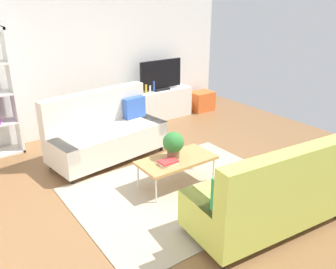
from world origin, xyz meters
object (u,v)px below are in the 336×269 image
Objects in this scene: couch_green at (270,195)px; potted_plant at (173,144)px; table_book_0 at (168,163)px; bottle_2 at (154,86)px; bottle_1 at (150,89)px; couch_beige at (106,133)px; storage_trunk at (202,101)px; tv at (161,75)px; tv_console at (161,104)px; vase_0 at (136,89)px; bottle_0 at (146,89)px; coffee_table at (177,161)px.

couch_green is 5.10× the size of potted_plant.
table_book_0 is 1.07× the size of bottle_2.
couch_beige is at bearing -144.67° from bottle_1.
tv is at bearing 175.84° from storage_trunk.
tv_console is 7.26× the size of vase_0.
tv reaches higher than bottle_2.
bottle_0 is at bearing -177.09° from tv.
bottle_1 reaches higher than tv_console.
storage_trunk is at bearing -168.23° from couch_beige.
tv_console is at bearing -156.09° from couch_beige.
tv reaches higher than couch_beige.
tv is at bearing -90.00° from tv_console.
bottle_1 is (1.20, 2.49, 0.08)m from potted_plant.
coffee_table is at bearing -113.10° from bottle_0.
couch_beige reaches higher than bottle_1.
couch_beige reaches higher than tv_console.
tv_console is 1.40× the size of tv.
couch_beige is 1.88m from bottle_0.
potted_plant is (0.38, -1.37, 0.20)m from couch_beige.
couch_beige is at bearing -148.23° from tv_console.
potted_plant is 2.76m from bottle_1.
couch_green is 4.05m from bottle_0.
vase_0 reaches higher than tv_console.
couch_beige is 1.82× the size of coffee_table.
tv is at bearing 57.56° from table_book_0.
bottle_2 reaches higher than coffee_table.
coffee_table is 2.80m from vase_0.
bottle_1 reaches higher than table_book_0.
couch_beige is 1.80m from vase_0.
potted_plant is 2.71× the size of bottle_1.
tv_console is at bearing 60.21° from coffee_table.
bottle_1 is at bearing 0.00° from bottle_0.
vase_0 is at bearing 173.12° from tv.
tv reaches higher than bottle_1.
tv_console is 7.83× the size of bottle_0.
storage_trunk is 1.76m from vase_0.
coffee_table is 0.25m from potted_plant.
bottle_2 is (1.48, 2.61, 0.32)m from table_book_0.
couch_green is (0.67, -2.84, 0.01)m from couch_beige.
bottle_2 is (0.20, 0.00, 0.02)m from bottle_0.
couch_beige is at bearing -160.37° from storage_trunk.
potted_plant is at bearing -109.56° from vase_0.
vase_0 is 0.86× the size of bottle_2.
tv is 0.45m from bottle_0.
bottle_0 is (-0.39, -0.02, -0.22)m from tv.
storage_trunk is 3.58m from potted_plant.
bottle_2 is at bearing -174.21° from tv.
coffee_table is at bearing 97.72° from couch_beige.
couch_beige is 3.84× the size of storage_trunk.
couch_beige is at bearing 105.47° from potted_plant.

